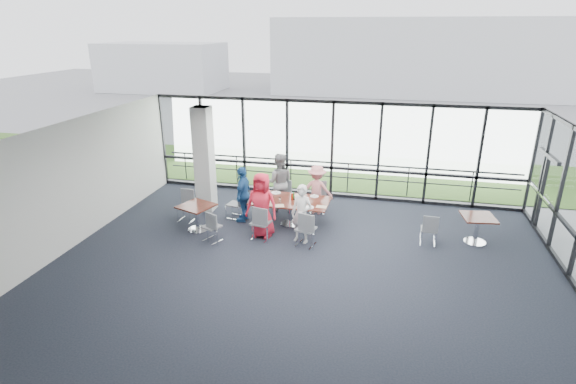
% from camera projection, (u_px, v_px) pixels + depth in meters
% --- Properties ---
extents(floor, '(12.00, 10.00, 0.02)m').
position_uv_depth(floor, '(301.00, 270.00, 10.56)').
color(floor, black).
rests_on(floor, ground).
extents(ceiling, '(12.00, 10.00, 0.04)m').
position_uv_depth(ceiling, '(303.00, 136.00, 9.44)').
color(ceiling, white).
rests_on(ceiling, ground).
extents(wall_left, '(0.10, 10.00, 3.20)m').
position_uv_depth(wall_left, '(68.00, 186.00, 11.26)').
color(wall_left, silver).
rests_on(wall_left, ground).
extents(wall_front, '(12.00, 0.10, 3.20)m').
position_uv_depth(wall_front, '(221.00, 359.00, 5.43)').
color(wall_front, silver).
rests_on(wall_front, ground).
extents(curtain_wall_back, '(12.00, 0.10, 3.20)m').
position_uv_depth(curtain_wall_back, '(332.00, 150.00, 14.57)').
color(curtain_wall_back, white).
rests_on(curtain_wall_back, ground).
extents(exit_door, '(0.12, 1.60, 2.10)m').
position_uv_depth(exit_door, '(542.00, 193.00, 12.36)').
color(exit_door, black).
rests_on(exit_door, ground).
extents(structural_column, '(0.50, 0.50, 3.20)m').
position_uv_depth(structural_column, '(204.00, 160.00, 13.50)').
color(structural_column, silver).
rests_on(structural_column, ground).
extents(apron, '(80.00, 70.00, 0.02)m').
position_uv_depth(apron, '(346.00, 157.00, 19.70)').
color(apron, gray).
rests_on(apron, ground).
extents(grass_strip, '(80.00, 5.00, 0.01)m').
position_uv_depth(grass_strip, '(341.00, 170.00, 17.86)').
color(grass_strip, '#345D21').
rests_on(grass_strip, ground).
extents(hangar_main, '(24.00, 10.00, 6.00)m').
position_uv_depth(hangar_main, '(423.00, 56.00, 37.90)').
color(hangar_main, silver).
rests_on(hangar_main, ground).
extents(hangar_aux, '(10.00, 6.00, 4.00)m').
position_uv_depth(hangar_aux, '(163.00, 67.00, 39.22)').
color(hangar_aux, silver).
rests_on(hangar_aux, ground).
extents(guard_rail, '(12.00, 0.06, 0.06)m').
position_uv_depth(guard_rail, '(333.00, 176.00, 15.50)').
color(guard_rail, '#2D2D33').
rests_on(guard_rail, ground).
extents(main_table, '(2.24, 1.28, 0.75)m').
position_uv_depth(main_table, '(290.00, 203.00, 12.75)').
color(main_table, '#3D1E11').
rests_on(main_table, ground).
extents(side_table_left, '(1.09, 1.09, 0.75)m').
position_uv_depth(side_table_left, '(197.00, 209.00, 12.39)').
color(side_table_left, '#3D1E11').
rests_on(side_table_left, ground).
extents(side_table_right, '(0.91, 0.91, 0.75)m').
position_uv_depth(side_table_right, '(478.00, 221.00, 11.66)').
color(side_table_right, '#3D1E11').
rests_on(side_table_right, ground).
extents(diner_near_left, '(0.92, 0.65, 1.79)m').
position_uv_depth(diner_near_left, '(262.00, 205.00, 11.97)').
color(diner_near_left, red).
rests_on(diner_near_left, ground).
extents(diner_near_right, '(0.67, 0.57, 1.58)m').
position_uv_depth(diner_near_right, '(302.00, 214.00, 11.67)').
color(diner_near_right, silver).
rests_on(diner_near_right, ground).
extents(diner_far_left, '(0.95, 0.68, 1.80)m').
position_uv_depth(diner_far_left, '(279.00, 182.00, 13.73)').
color(diner_far_left, gray).
rests_on(diner_far_left, ground).
extents(diner_far_right, '(1.00, 0.54, 1.52)m').
position_uv_depth(diner_far_right, '(317.00, 190.00, 13.49)').
color(diner_far_right, pink).
rests_on(diner_far_right, ground).
extents(diner_end, '(0.53, 0.97, 1.65)m').
position_uv_depth(diner_end, '(243.00, 194.00, 12.96)').
color(diner_end, '#1F508E').
rests_on(diner_end, ground).
extents(chair_main_nl, '(0.55, 0.55, 0.95)m').
position_uv_depth(chair_main_nl, '(261.00, 223.00, 11.92)').
color(chair_main_nl, slate).
rests_on(chair_main_nl, ground).
extents(chair_main_nr, '(0.55, 0.55, 0.94)m').
position_uv_depth(chair_main_nr, '(306.00, 229.00, 11.57)').
color(chair_main_nr, slate).
rests_on(chair_main_nr, ground).
extents(chair_main_fl, '(0.50, 0.50, 0.84)m').
position_uv_depth(chair_main_fl, '(286.00, 195.00, 14.00)').
color(chair_main_fl, slate).
rests_on(chair_main_fl, ground).
extents(chair_main_fr, '(0.49, 0.49, 0.92)m').
position_uv_depth(chair_main_fr, '(318.00, 198.00, 13.66)').
color(chair_main_fr, slate).
rests_on(chair_main_fr, ground).
extents(chair_main_end, '(0.49, 0.49, 0.86)m').
position_uv_depth(chair_main_end, '(235.00, 204.00, 13.27)').
color(chair_main_end, slate).
rests_on(chair_main_end, ground).
extents(chair_spare_la, '(0.55, 0.55, 0.85)m').
position_uv_depth(chair_spare_la, '(212.00, 226.00, 11.81)').
color(chair_spare_la, slate).
rests_on(chair_spare_la, ground).
extents(chair_spare_lb, '(0.46, 0.46, 0.90)m').
position_uv_depth(chair_spare_lb, '(186.00, 207.00, 13.05)').
color(chair_spare_lb, slate).
rests_on(chair_spare_lb, ground).
extents(chair_spare_r, '(0.42, 0.42, 0.84)m').
position_uv_depth(chair_spare_r, '(429.00, 229.00, 11.67)').
color(chair_spare_r, slate).
rests_on(chair_spare_r, ground).
extents(plate_nl, '(0.25, 0.25, 0.01)m').
position_uv_depth(plate_nl, '(263.00, 203.00, 12.47)').
color(plate_nl, white).
rests_on(plate_nl, main_table).
extents(plate_nr, '(0.25, 0.25, 0.01)m').
position_uv_depth(plate_nr, '(309.00, 207.00, 12.19)').
color(plate_nr, white).
rests_on(plate_nr, main_table).
extents(plate_fl, '(0.28, 0.28, 0.01)m').
position_uv_depth(plate_fl, '(276.00, 193.00, 13.25)').
color(plate_fl, white).
rests_on(plate_fl, main_table).
extents(plate_fr, '(0.25, 0.25, 0.01)m').
position_uv_depth(plate_fr, '(314.00, 196.00, 12.98)').
color(plate_fr, white).
rests_on(plate_fr, main_table).
extents(plate_end, '(0.28, 0.28, 0.01)m').
position_uv_depth(plate_end, '(261.00, 196.00, 12.98)').
color(plate_end, white).
rests_on(plate_end, main_table).
extents(tumbler_a, '(0.07, 0.07, 0.14)m').
position_uv_depth(tumbler_a, '(280.00, 200.00, 12.54)').
color(tumbler_a, white).
rests_on(tumbler_a, main_table).
extents(tumbler_b, '(0.06, 0.06, 0.13)m').
position_uv_depth(tumbler_b, '(299.00, 202.00, 12.37)').
color(tumbler_b, white).
rests_on(tumbler_b, main_table).
extents(tumbler_c, '(0.07, 0.07, 0.14)m').
position_uv_depth(tumbler_c, '(292.00, 195.00, 12.89)').
color(tumbler_c, white).
rests_on(tumbler_c, main_table).
extents(tumbler_d, '(0.06, 0.06, 0.13)m').
position_uv_depth(tumbler_d, '(264.00, 198.00, 12.68)').
color(tumbler_d, white).
rests_on(tumbler_d, main_table).
extents(menu_a, '(0.38, 0.32, 0.00)m').
position_uv_depth(menu_a, '(278.00, 206.00, 12.30)').
color(menu_a, white).
rests_on(menu_a, main_table).
extents(menu_b, '(0.29, 0.21, 0.00)m').
position_uv_depth(menu_b, '(321.00, 207.00, 12.24)').
color(menu_b, white).
rests_on(menu_b, main_table).
extents(menu_c, '(0.33, 0.34, 0.00)m').
position_uv_depth(menu_c, '(298.00, 195.00, 13.08)').
color(menu_c, white).
rests_on(menu_c, main_table).
extents(condiment_caddy, '(0.10, 0.07, 0.04)m').
position_uv_depth(condiment_caddy, '(294.00, 199.00, 12.75)').
color(condiment_caddy, black).
rests_on(condiment_caddy, main_table).
extents(ketchup_bottle, '(0.06, 0.06, 0.18)m').
position_uv_depth(ketchup_bottle, '(292.00, 197.00, 12.71)').
color(ketchup_bottle, '#99210A').
rests_on(ketchup_bottle, main_table).
extents(green_bottle, '(0.05, 0.05, 0.20)m').
position_uv_depth(green_bottle, '(294.00, 196.00, 12.74)').
color(green_bottle, '#1C6820').
rests_on(green_bottle, main_table).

